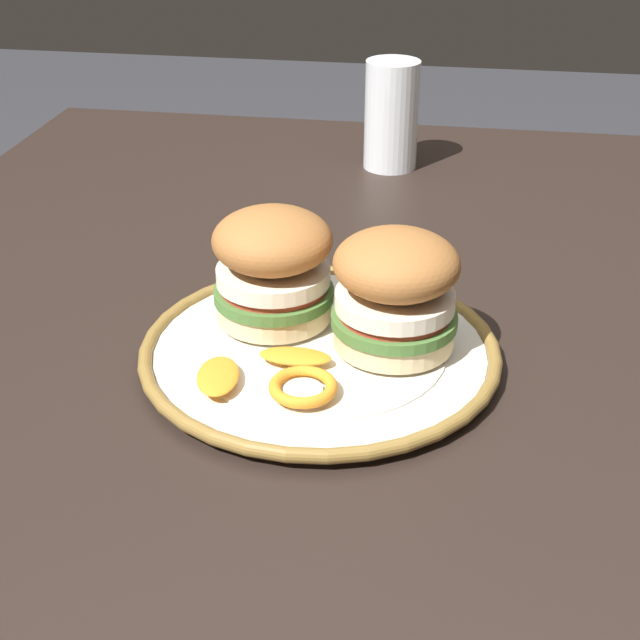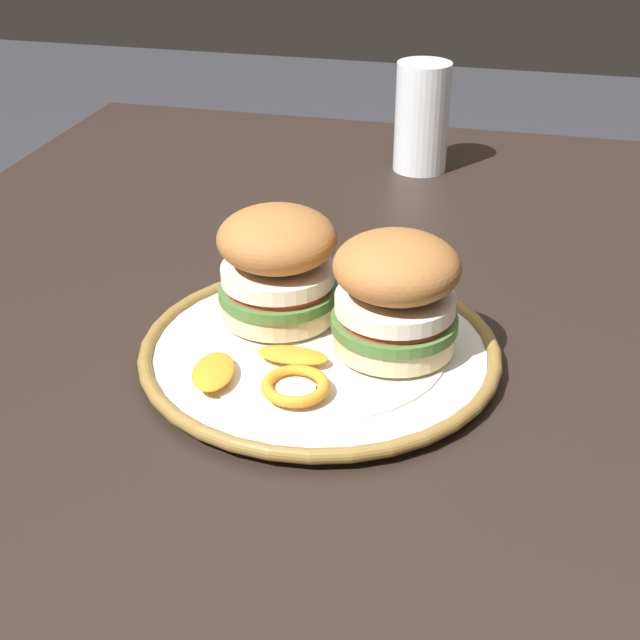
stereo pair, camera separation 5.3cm
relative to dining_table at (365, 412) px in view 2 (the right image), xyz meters
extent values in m
cube|color=black|center=(0.00, 0.00, 0.08)|extent=(1.23, 1.08, 0.03)
cube|color=black|center=(-0.55, -0.48, -0.30)|extent=(0.06, 0.06, 0.72)
cylinder|color=silver|center=(0.06, -0.03, 0.10)|extent=(0.28, 0.28, 0.01)
torus|color=olive|center=(0.06, -0.03, 0.10)|extent=(0.31, 0.31, 0.01)
cylinder|color=silver|center=(0.06, -0.03, 0.10)|extent=(0.21, 0.21, 0.00)
cylinder|color=beige|center=(0.02, -0.08, 0.12)|extent=(0.10, 0.10, 0.02)
cylinder|color=#477033|center=(0.02, -0.08, 0.13)|extent=(0.11, 0.11, 0.01)
cylinder|color=#BC3828|center=(0.02, -0.08, 0.14)|extent=(0.09, 0.09, 0.01)
cylinder|color=silver|center=(0.02, -0.08, 0.15)|extent=(0.10, 0.10, 0.01)
ellipsoid|color=#A36633|center=(0.02, -0.08, 0.18)|extent=(0.13, 0.13, 0.05)
cylinder|color=beige|center=(0.05, 0.03, 0.12)|extent=(0.10, 0.10, 0.02)
cylinder|color=#477033|center=(0.05, 0.03, 0.13)|extent=(0.11, 0.11, 0.01)
cylinder|color=#BC3828|center=(0.05, 0.03, 0.14)|extent=(0.09, 0.09, 0.01)
cylinder|color=silver|center=(0.05, 0.03, 0.15)|extent=(0.10, 0.10, 0.01)
ellipsoid|color=#A36633|center=(0.05, 0.03, 0.18)|extent=(0.11, 0.11, 0.05)
torus|color=orange|center=(0.14, -0.03, 0.11)|extent=(0.07, 0.07, 0.01)
cylinder|color=#F4E5C6|center=(0.14, -0.03, 0.11)|extent=(0.03, 0.03, 0.00)
ellipsoid|color=orange|center=(0.13, -0.10, 0.11)|extent=(0.06, 0.04, 0.01)
ellipsoid|color=orange|center=(0.09, -0.04, 0.11)|extent=(0.03, 0.06, 0.01)
cylinder|color=white|center=(-0.43, -0.02, 0.16)|extent=(0.07, 0.07, 0.14)
cylinder|color=orange|center=(-0.43, -0.02, 0.14)|extent=(0.06, 0.06, 0.10)
camera|label=1|loc=(0.72, 0.08, 0.51)|focal=51.30mm
camera|label=2|loc=(0.71, 0.13, 0.51)|focal=51.30mm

